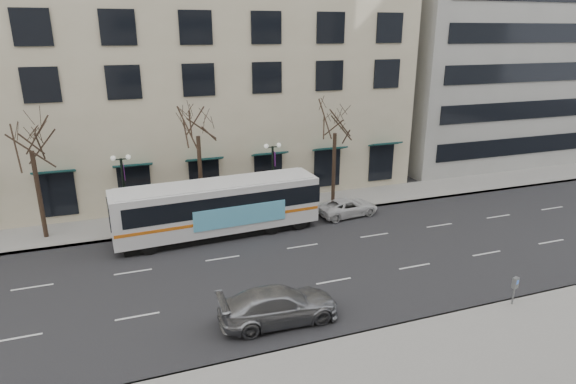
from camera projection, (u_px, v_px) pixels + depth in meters
name	position (u px, v px, depth m)	size (l,w,h in m)	color
ground	(232.00, 276.00, 25.97)	(160.00, 160.00, 0.00)	black
sidewalk_far	(270.00, 209.00, 35.57)	(80.00, 4.00, 0.15)	gray
building_hotel	(146.00, 38.00, 40.28)	(40.00, 20.00, 24.00)	#BEB291
tree_far_left	(29.00, 135.00, 28.55)	(3.60, 3.60, 8.34)	black
tree_far_mid	(197.00, 122.00, 31.63)	(3.60, 3.60, 8.55)	black
tree_far_right	(335.00, 120.00, 34.94)	(3.60, 3.60, 8.06)	black
lamp_post_left	(124.00, 190.00, 30.79)	(1.22, 0.45, 5.21)	black
lamp_post_right	(273.00, 175.00, 33.94)	(1.22, 0.45, 5.21)	black
city_bus	(219.00, 206.00, 30.73)	(13.21, 3.60, 3.54)	silver
silver_car	(279.00, 305.00, 21.77)	(2.24, 5.51, 1.60)	#93959A
white_pickup	(348.00, 207.00, 34.40)	(2.04, 4.42, 1.23)	silver
pay_station	(515.00, 285.00, 22.77)	(0.35, 0.27, 1.40)	slate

